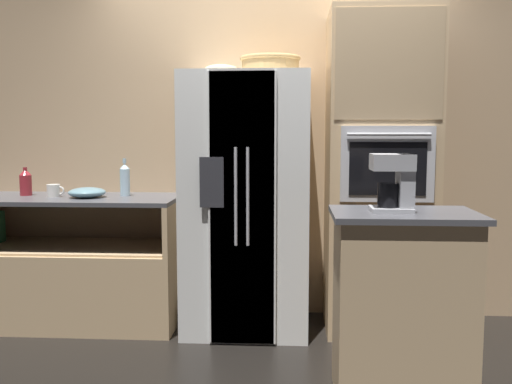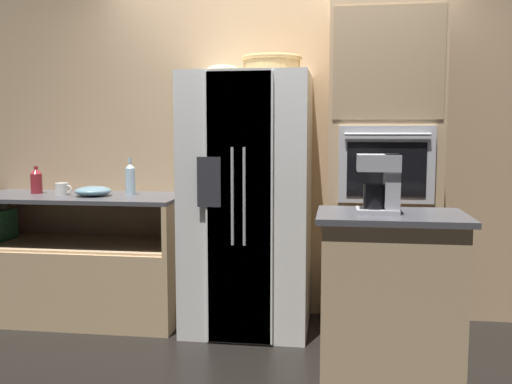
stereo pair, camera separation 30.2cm
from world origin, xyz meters
TOP-DOWN VIEW (x-y plane):
  - ground_plane at (0.00, 0.00)m, footprint 20.00×20.00m
  - wall_back at (0.00, 0.47)m, footprint 12.00×0.06m
  - counter_left at (-1.42, 0.11)m, footprint 1.53×0.66m
  - refrigerator at (-0.14, 0.08)m, footprint 0.85×0.75m
  - wall_oven at (0.77, 0.13)m, footprint 0.72×0.69m
  - island_counter at (0.74, -0.94)m, footprint 0.74×0.51m
  - wicker_basket at (0.02, 0.12)m, footprint 0.41×0.41m
  - fruit_bowl at (-0.32, 0.12)m, footprint 0.23×0.23m
  - bottle_tall at (-1.03, 0.19)m, footprint 0.07×0.07m
  - bottle_short at (-1.77, 0.17)m, footprint 0.09×0.09m
  - mug at (-1.52, 0.10)m, footprint 0.13×0.09m
  - mixing_bowl at (-1.27, 0.07)m, footprint 0.26×0.26m
  - coffee_maker at (0.70, -0.95)m, footprint 0.21×0.18m

SIDE VIEW (x-z plane):
  - ground_plane at x=0.00m, z-range 0.00..0.00m
  - counter_left at x=-1.42m, z-range -0.13..0.79m
  - island_counter at x=0.74m, z-range 0.00..0.99m
  - refrigerator at x=-0.14m, z-range 0.00..1.78m
  - mixing_bowl at x=-1.27m, z-range 0.92..0.99m
  - mug at x=-1.52m, z-range 0.92..1.01m
  - bottle_short at x=-1.77m, z-range 0.92..1.12m
  - bottle_tall at x=-1.03m, z-range 0.91..1.18m
  - wall_oven at x=0.77m, z-range 0.00..2.20m
  - coffee_maker at x=0.70m, z-range 1.00..1.29m
  - wall_back at x=0.00m, z-range 0.00..2.80m
  - fruit_bowl at x=-0.32m, z-range 1.78..1.85m
  - wicker_basket at x=0.02m, z-range 1.78..1.90m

